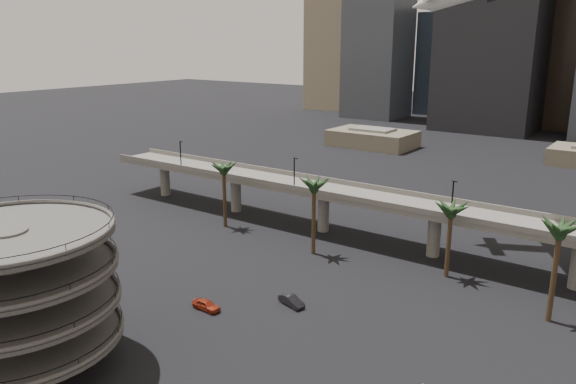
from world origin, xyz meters
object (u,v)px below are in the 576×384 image
Objects in this scene: parking_ramp at (13,287)px; car_a at (206,305)px; overpass at (376,204)px; car_b at (291,301)px.

parking_ramp is 5.24× the size of car_a.
overpass is 29.90m from car_b.
parking_ramp reaches higher than car_b.
car_b is (8.56, 7.85, -0.02)m from car_a.
car_a is 11.62m from car_b.
overpass is 30.39× the size of car_b.
parking_ramp is at bearing 168.65° from car_b.
overpass is at bearing -8.65° from car_a.
car_a is at bearing 148.24° from car_b.
parking_ramp is at bearing 164.06° from car_a.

